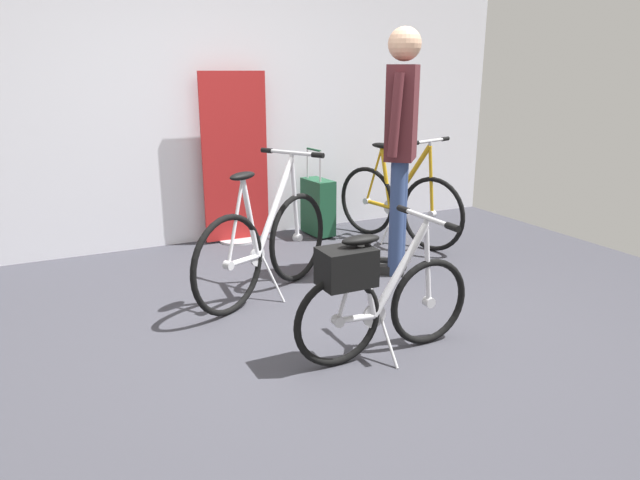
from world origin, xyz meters
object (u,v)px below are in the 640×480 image
display_bike_right (265,245)px  rolling_suitcase (318,206)px  folding_bike_foreground (374,293)px  visitor_near_wall (401,135)px  floor_banner_stand (236,168)px  display_bike_left (398,203)px

display_bike_right → rolling_suitcase: (1.00, 1.23, -0.09)m
rolling_suitcase → display_bike_right: bearing=-129.1°
folding_bike_foreground → visitor_near_wall: 1.60m
display_bike_right → visitor_near_wall: (1.09, 0.02, 0.69)m
folding_bike_foreground → visitor_near_wall: (0.90, 1.13, 0.69)m
floor_banner_stand → visitor_near_wall: bearing=-58.8°
folding_bike_foreground → rolling_suitcase: bearing=71.0°
display_bike_left → rolling_suitcase: display_bike_left is taller
visitor_near_wall → rolling_suitcase: bearing=94.3°
visitor_near_wall → rolling_suitcase: visitor_near_wall is taller
floor_banner_stand → folding_bike_foreground: bearing=-91.5°
display_bike_right → visitor_near_wall: size_ratio=0.68×
rolling_suitcase → folding_bike_foreground: bearing=-109.0°
floor_banner_stand → folding_bike_foreground: size_ratio=1.38×
visitor_near_wall → rolling_suitcase: 1.44m
display_bike_left → visitor_near_wall: visitor_near_wall is taller
display_bike_right → rolling_suitcase: 1.59m
display_bike_right → floor_banner_stand: bearing=79.4°
floor_banner_stand → visitor_near_wall: visitor_near_wall is taller
folding_bike_foreground → display_bike_left: bearing=53.3°
folding_bike_foreground → display_bike_right: bearing=100.0°
floor_banner_stand → folding_bike_foreground: floor_banner_stand is taller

